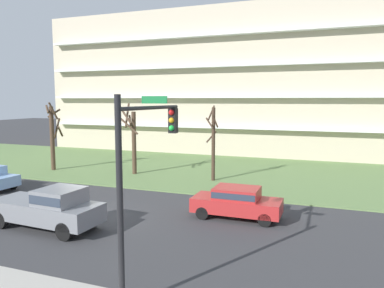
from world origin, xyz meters
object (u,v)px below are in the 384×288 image
pickup_gray_center_left (49,207)px  sedan_red_center_right (237,201)px  tree_left (133,138)px  tree_center (213,142)px  tree_far_left (53,135)px  traffic_signal_mast (143,160)px

pickup_gray_center_left → sedan_red_center_right: bearing=33.6°
tree_left → sedan_red_center_right: size_ratio=1.28×
tree_center → pickup_gray_center_left: 12.98m
tree_center → sedan_red_center_right: size_ratio=1.25×
tree_far_left → sedan_red_center_right: (17.34, -6.98, -2.13)m
tree_far_left → pickup_gray_center_left: bearing=-50.0°
pickup_gray_center_left → tree_left: bearing=105.0°
tree_far_left → tree_center: size_ratio=1.04×
tree_left → sedan_red_center_right: tree_left is taller
tree_far_left → sedan_red_center_right: 18.81m
tree_center → sedan_red_center_right: bearing=-64.7°
pickup_gray_center_left → sedan_red_center_right: size_ratio=1.25×
tree_far_left → traffic_signal_mast: 21.95m
tree_center → traffic_signal_mast: bearing=-80.7°
tree_far_left → traffic_signal_mast: traffic_signal_mast is taller
tree_far_left → tree_center: (13.71, 0.69, -0.10)m
pickup_gray_center_left → traffic_signal_mast: size_ratio=0.91×
sedan_red_center_right → traffic_signal_mast: 8.46m
tree_left → pickup_gray_center_left: size_ratio=1.03×
tree_center → sedan_red_center_right: 8.73m
traffic_signal_mast → pickup_gray_center_left: bearing=153.8°
tree_left → tree_center: bearing=-0.3°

